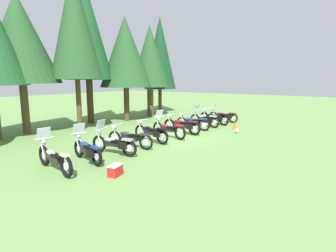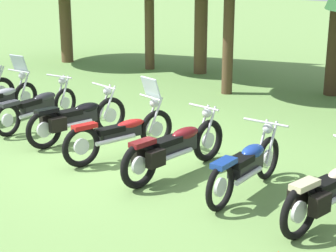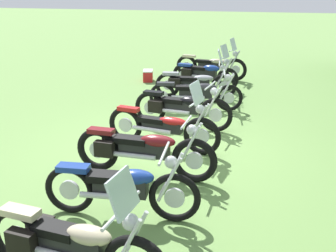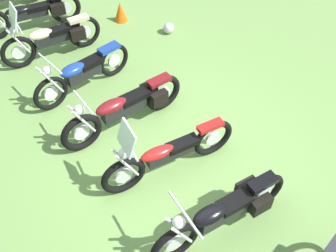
{
  "view_description": "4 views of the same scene",
  "coord_description": "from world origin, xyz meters",
  "px_view_note": "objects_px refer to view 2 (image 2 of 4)",
  "views": [
    {
      "loc": [
        -11.29,
        -8.16,
        3.02
      ],
      "look_at": [
        -0.1,
        -0.05,
        0.62
      ],
      "focal_mm": 29.41,
      "sensor_mm": 36.0,
      "label": 1
    },
    {
      "loc": [
        6.8,
        -6.48,
        3.4
      ],
      "look_at": [
        0.81,
        0.31,
        0.67
      ],
      "focal_mm": 58.59,
      "sensor_mm": 36.0,
      "label": 2
    },
    {
      "loc": [
        7.42,
        1.95,
        3.09
      ],
      "look_at": [
        1.06,
        0.36,
        0.85
      ],
      "focal_mm": 45.33,
      "sensor_mm": 36.0,
      "label": 3
    },
    {
      "loc": [
        -3.06,
        2.35,
        5.27
      ],
      "look_at": [
        0.31,
        -0.24,
        0.65
      ],
      "focal_mm": 41.6,
      "sensor_mm": 36.0,
      "label": 4
    }
  ],
  "objects_px": {
    "motorcycle_3": "(38,106)",
    "motorcycle_6": "(174,147)",
    "motorcycle_5": "(122,132)",
    "motorcycle_4": "(77,118)",
    "motorcycle_7": "(247,165)",
    "motorcycle_8": "(331,189)"
  },
  "relations": [
    {
      "from": "motorcycle_3",
      "to": "motorcycle_5",
      "type": "bearing_deg",
      "value": -101.37
    },
    {
      "from": "motorcycle_3",
      "to": "motorcycle_6",
      "type": "height_order",
      "value": "motorcycle_6"
    },
    {
      "from": "motorcycle_6",
      "to": "motorcycle_7",
      "type": "distance_m",
      "value": 1.33
    },
    {
      "from": "motorcycle_4",
      "to": "motorcycle_5",
      "type": "xyz_separation_m",
      "value": [
        1.31,
        -0.04,
        -0.01
      ]
    },
    {
      "from": "motorcycle_4",
      "to": "motorcycle_5",
      "type": "height_order",
      "value": "motorcycle_5"
    },
    {
      "from": "motorcycle_7",
      "to": "motorcycle_8",
      "type": "relative_size",
      "value": 0.99
    },
    {
      "from": "motorcycle_3",
      "to": "motorcycle_6",
      "type": "xyz_separation_m",
      "value": [
        3.98,
        -0.18,
        0.02
      ]
    },
    {
      "from": "motorcycle_4",
      "to": "motorcycle_7",
      "type": "relative_size",
      "value": 1.04
    },
    {
      "from": "motorcycle_7",
      "to": "motorcycle_8",
      "type": "bearing_deg",
      "value": -97.69
    },
    {
      "from": "motorcycle_3",
      "to": "motorcycle_7",
      "type": "distance_m",
      "value": 5.3
    },
    {
      "from": "motorcycle_4",
      "to": "motorcycle_7",
      "type": "xyz_separation_m",
      "value": [
        3.91,
        0.06,
        -0.01
      ]
    },
    {
      "from": "motorcycle_7",
      "to": "motorcycle_8",
      "type": "xyz_separation_m",
      "value": [
        1.39,
        -0.06,
        0.02
      ]
    },
    {
      "from": "motorcycle_6",
      "to": "motorcycle_3",
      "type": "bearing_deg",
      "value": 89.33
    },
    {
      "from": "motorcycle_3",
      "to": "motorcycle_4",
      "type": "relative_size",
      "value": 1.03
    },
    {
      "from": "motorcycle_4",
      "to": "motorcycle_7",
      "type": "bearing_deg",
      "value": -82.17
    },
    {
      "from": "motorcycle_3",
      "to": "motorcycle_7",
      "type": "relative_size",
      "value": 1.07
    },
    {
      "from": "motorcycle_3",
      "to": "motorcycle_4",
      "type": "bearing_deg",
      "value": -102.65
    },
    {
      "from": "motorcycle_6",
      "to": "motorcycle_7",
      "type": "height_order",
      "value": "motorcycle_6"
    },
    {
      "from": "motorcycle_3",
      "to": "motorcycle_8",
      "type": "height_order",
      "value": "motorcycle_8"
    },
    {
      "from": "motorcycle_3",
      "to": "motorcycle_6",
      "type": "relative_size",
      "value": 0.96
    },
    {
      "from": "motorcycle_5",
      "to": "motorcycle_8",
      "type": "height_order",
      "value": "motorcycle_8"
    },
    {
      "from": "motorcycle_5",
      "to": "motorcycle_6",
      "type": "relative_size",
      "value": 0.96
    }
  ]
}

